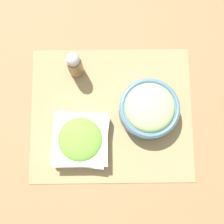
{
  "coord_description": "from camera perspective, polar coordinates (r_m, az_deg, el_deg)",
  "views": [
    {
      "loc": [
        0.0,
        0.14,
        0.84
      ],
      "look_at": [
        0.0,
        0.0,
        0.03
      ],
      "focal_mm": 50.0,
      "sensor_mm": 36.0,
      "label": 1
    }
  ],
  "objects": [
    {
      "name": "ground_plane",
      "position": [
        0.86,
        -0.0,
        -0.4
      ],
      "size": [
        3.0,
        3.0,
        0.0
      ],
      "primitive_type": "plane",
      "color": "olive"
    },
    {
      "name": "placemat",
      "position": [
        0.85,
        -0.0,
        -0.37
      ],
      "size": [
        0.44,
        0.37,
        0.0
      ],
      "color": "#937F56",
      "rests_on": "ground_plane"
    },
    {
      "name": "lettuce_bowl",
      "position": [
        0.82,
        -5.65,
        -5.07
      ],
      "size": [
        0.15,
        0.15,
        0.06
      ],
      "color": "white",
      "rests_on": "placemat"
    },
    {
      "name": "cucumber_bowl",
      "position": [
        0.82,
        6.9,
        0.58
      ],
      "size": [
        0.16,
        0.16,
        0.08
      ],
      "color": "slate",
      "rests_on": "placemat"
    },
    {
      "name": "pepper_shaker",
      "position": [
        0.84,
        -6.77,
        8.64
      ],
      "size": [
        0.04,
        0.04,
        0.11
      ],
      "color": "olive",
      "rests_on": "placemat"
    }
  ]
}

